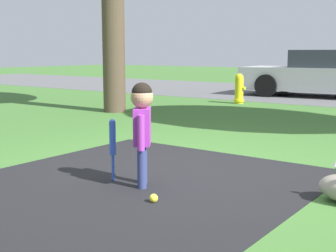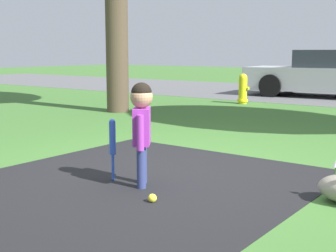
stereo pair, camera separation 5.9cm
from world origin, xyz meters
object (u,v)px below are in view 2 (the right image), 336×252
sports_ball (152,198)px  fire_hydrant (243,89)px  child (142,120)px  parked_car (332,75)px  baseball_bat (113,141)px

sports_ball → fire_hydrant: size_ratio=0.10×
child → sports_ball: bearing=14.4°
parked_car → baseball_bat: bearing=91.1°
child → sports_ball: (0.38, -0.32, -0.59)m
child → sports_ball: size_ratio=13.01×
parked_car → fire_hydrant: bearing=63.1°
sports_ball → parked_car: size_ratio=0.02×
child → baseball_bat: child is taller
child → sports_ball: 0.77m
child → parked_car: bearing=152.8°
child → fire_hydrant: 7.33m
child → sports_ball: child is taller
fire_hydrant → parked_car: size_ratio=0.16×
child → baseball_bat: size_ratio=1.59×
fire_hydrant → parked_car: bearing=68.2°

